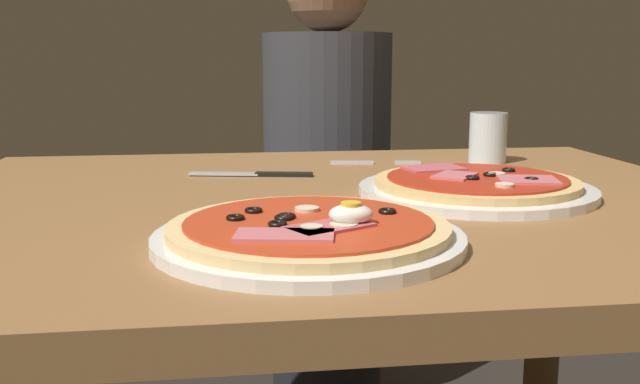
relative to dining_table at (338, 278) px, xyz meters
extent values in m
cube|color=olive|center=(0.00, 0.00, 0.10)|extent=(1.11, 0.90, 0.04)
cylinder|color=brown|center=(-0.49, 0.39, -0.28)|extent=(0.07, 0.07, 0.70)
cylinder|color=brown|center=(0.49, 0.39, -0.28)|extent=(0.07, 0.07, 0.70)
cylinder|color=white|center=(-0.07, -0.24, 0.12)|extent=(0.31, 0.31, 0.01)
cylinder|color=#E5C17F|center=(-0.07, -0.24, 0.13)|extent=(0.28, 0.28, 0.01)
cylinder|color=red|center=(-0.07, -0.24, 0.14)|extent=(0.25, 0.25, 0.00)
torus|color=black|center=(-0.09, -0.24, 0.14)|extent=(0.02, 0.02, 0.00)
torus|color=black|center=(-0.14, -0.23, 0.14)|extent=(0.02, 0.02, 0.00)
torus|color=black|center=(0.02, -0.22, 0.14)|extent=(0.02, 0.02, 0.00)
torus|color=black|center=(-0.10, -0.26, 0.14)|extent=(0.02, 0.02, 0.00)
torus|color=black|center=(-0.09, -0.23, 0.14)|extent=(0.02, 0.02, 0.00)
torus|color=black|center=(-0.12, -0.20, 0.14)|extent=(0.02, 0.02, 0.00)
cube|color=#D16B70|center=(-0.10, -0.30, 0.14)|extent=(0.10, 0.06, 0.00)
cube|color=#C65B66|center=(-0.05, -0.28, 0.14)|extent=(0.09, 0.08, 0.00)
cylinder|color=beige|center=(-0.04, -0.28, 0.14)|extent=(0.03, 0.03, 0.00)
cylinder|color=beige|center=(-0.07, -0.28, 0.14)|extent=(0.02, 0.02, 0.00)
cylinder|color=beige|center=(-0.07, -0.20, 0.14)|extent=(0.03, 0.03, 0.00)
ellipsoid|color=white|center=(-0.03, -0.26, 0.15)|extent=(0.04, 0.03, 0.02)
cylinder|color=yellow|center=(-0.03, -0.26, 0.16)|extent=(0.02, 0.02, 0.00)
cylinder|color=white|center=(0.19, -0.02, 0.12)|extent=(0.32, 0.32, 0.01)
cylinder|color=#DBB26B|center=(0.19, -0.02, 0.13)|extent=(0.28, 0.28, 0.01)
cylinder|color=#B72D19|center=(0.19, -0.02, 0.14)|extent=(0.24, 0.24, 0.00)
torus|color=black|center=(0.25, 0.02, 0.14)|extent=(0.02, 0.02, 0.00)
torus|color=black|center=(0.17, -0.03, 0.14)|extent=(0.02, 0.02, 0.00)
torus|color=black|center=(0.25, -0.06, 0.14)|extent=(0.02, 0.02, 0.00)
torus|color=black|center=(0.21, -0.01, 0.14)|extent=(0.02, 0.02, 0.00)
cube|color=#C65B66|center=(0.15, 0.06, 0.14)|extent=(0.09, 0.07, 0.00)
cube|color=#D16B70|center=(0.24, -0.06, 0.14)|extent=(0.09, 0.08, 0.00)
cube|color=#D16B70|center=(0.16, -0.01, 0.14)|extent=(0.08, 0.08, 0.00)
cylinder|color=beige|center=(0.22, -0.01, 0.14)|extent=(0.02, 0.02, 0.00)
cylinder|color=beige|center=(0.20, -0.09, 0.14)|extent=(0.02, 0.02, 0.00)
cylinder|color=silver|center=(0.31, 0.27, 0.16)|extent=(0.07, 0.07, 0.09)
cylinder|color=silver|center=(0.31, 0.27, 0.13)|extent=(0.06, 0.06, 0.03)
cube|color=silver|center=(0.07, 0.28, 0.12)|extent=(0.08, 0.02, 0.00)
cube|color=silver|center=(0.16, 0.26, 0.12)|extent=(0.04, 0.01, 0.00)
cube|color=silver|center=(0.17, 0.27, 0.12)|extent=(0.04, 0.01, 0.00)
cube|color=silver|center=(0.17, 0.27, 0.12)|extent=(0.04, 0.01, 0.00)
cube|color=silver|center=(0.17, 0.27, 0.12)|extent=(0.04, 0.01, 0.00)
cube|color=silver|center=(-0.15, 0.19, 0.12)|extent=(0.11, 0.04, 0.00)
cube|color=black|center=(-0.06, 0.17, 0.12)|extent=(0.09, 0.03, 0.01)
cylinder|color=black|center=(0.11, 0.85, -0.40)|extent=(0.29, 0.29, 0.46)
cylinder|color=#38383D|center=(0.11, 0.85, 0.09)|extent=(0.32, 0.32, 0.52)
camera|label=1|loc=(-0.15, -0.94, 0.30)|focal=40.38mm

